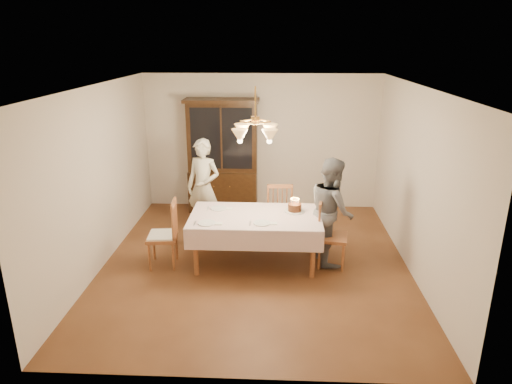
{
  "coord_description": "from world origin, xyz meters",
  "views": [
    {
      "loc": [
        0.3,
        -6.18,
        3.18
      ],
      "look_at": [
        0.0,
        0.2,
        1.05
      ],
      "focal_mm": 32.0,
      "sensor_mm": 36.0,
      "label": 1
    }
  ],
  "objects_px": {
    "dining_table": "(255,220)",
    "chair_far_side": "(279,213)",
    "china_hutch": "(223,158)",
    "birthday_cake": "(295,208)",
    "elderly_woman": "(203,187)"
  },
  "relations": [
    {
      "from": "chair_far_side",
      "to": "birthday_cake",
      "type": "distance_m",
      "value": 0.86
    },
    {
      "from": "chair_far_side",
      "to": "china_hutch",
      "type": "bearing_deg",
      "value": 129.06
    },
    {
      "from": "dining_table",
      "to": "elderly_woman",
      "type": "height_order",
      "value": "elderly_woman"
    },
    {
      "from": "chair_far_side",
      "to": "elderly_woman",
      "type": "distance_m",
      "value": 1.35
    },
    {
      "from": "china_hutch",
      "to": "birthday_cake",
      "type": "height_order",
      "value": "china_hutch"
    },
    {
      "from": "china_hutch",
      "to": "chair_far_side",
      "type": "height_order",
      "value": "china_hutch"
    },
    {
      "from": "china_hutch",
      "to": "chair_far_side",
      "type": "xyz_separation_m",
      "value": [
        1.08,
        -1.33,
        -0.6
      ]
    },
    {
      "from": "china_hutch",
      "to": "elderly_woman",
      "type": "xyz_separation_m",
      "value": [
        -0.2,
        -1.16,
        -0.22
      ]
    },
    {
      "from": "china_hutch",
      "to": "birthday_cake",
      "type": "bearing_deg",
      "value": -57.74
    },
    {
      "from": "dining_table",
      "to": "chair_far_side",
      "type": "height_order",
      "value": "chair_far_side"
    },
    {
      "from": "birthday_cake",
      "to": "chair_far_side",
      "type": "bearing_deg",
      "value": 106.96
    },
    {
      "from": "dining_table",
      "to": "birthday_cake",
      "type": "height_order",
      "value": "birthday_cake"
    },
    {
      "from": "elderly_woman",
      "to": "birthday_cake",
      "type": "xyz_separation_m",
      "value": [
        1.51,
        -0.91,
        -0.01
      ]
    },
    {
      "from": "china_hutch",
      "to": "chair_far_side",
      "type": "relative_size",
      "value": 2.16
    },
    {
      "from": "birthday_cake",
      "to": "elderly_woman",
      "type": "bearing_deg",
      "value": 148.88
    }
  ]
}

